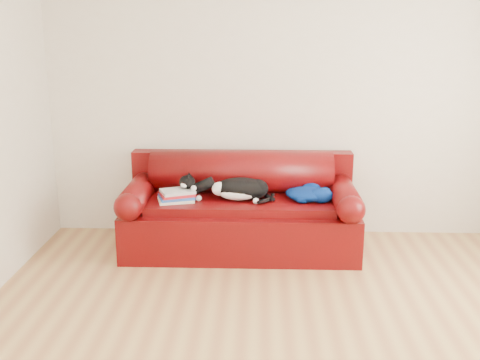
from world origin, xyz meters
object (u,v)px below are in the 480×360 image
(sofa_base, at_px, (241,225))
(blanket, at_px, (308,193))
(book_stack, at_px, (177,196))
(cat, at_px, (240,189))

(sofa_base, relative_size, blanket, 4.79)
(book_stack, height_order, cat, cat)
(blanket, bearing_deg, sofa_base, 177.06)
(book_stack, xyz_separation_m, cat, (0.56, 0.05, 0.05))
(blanket, bearing_deg, cat, -177.22)
(sofa_base, bearing_deg, cat, -93.74)
(book_stack, distance_m, cat, 0.57)
(cat, bearing_deg, sofa_base, 86.78)
(cat, bearing_deg, book_stack, -174.22)
(sofa_base, distance_m, cat, 0.36)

